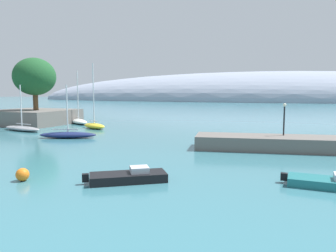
# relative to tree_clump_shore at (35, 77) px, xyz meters

# --- Properties ---
(shore_outcrop) EXTENTS (13.51, 12.67, 2.66)m
(shore_outcrop) POSITION_rel_tree_clump_shore_xyz_m (-1.15, 0.43, -7.43)
(shore_outcrop) COLOR #66605B
(shore_outcrop) RESTS_ON ground
(tree_clump_shore) EXTENTS (7.57, 7.57, 9.53)m
(tree_clump_shore) POSITION_rel_tree_clump_shore_xyz_m (0.00, 0.00, 0.00)
(tree_clump_shore) COLOR brown
(tree_clump_shore) RESTS_ON shore_outcrop
(breakwater_rocks) EXTENTS (27.28, 8.85, 1.44)m
(breakwater_rocks) POSITION_rel_tree_clump_shore_xyz_m (47.73, -11.30, -8.04)
(breakwater_rocks) COLOR #66605B
(breakwater_rocks) RESTS_ON ground
(distant_ridge) EXTENTS (334.40, 85.50, 38.51)m
(distant_ridge) POSITION_rel_tree_clump_shore_xyz_m (20.71, 176.21, -8.76)
(distant_ridge) COLOR #8E99AD
(distant_ridge) RESTS_ON ground
(sailboat_grey_near_shore) EXTENTS (8.42, 3.72, 7.08)m
(sailboat_grey_near_shore) POSITION_rel_tree_clump_shore_xyz_m (5.11, -8.63, -8.34)
(sailboat_grey_near_shore) COLOR gray
(sailboat_grey_near_shore) RESTS_ON water
(sailboat_navy_mid_mooring) EXTENTS (7.63, 4.53, 6.93)m
(sailboat_navy_mid_mooring) POSITION_rel_tree_clump_shore_xyz_m (16.73, -12.55, -8.31)
(sailboat_navy_mid_mooring) COLOR navy
(sailboat_navy_mid_mooring) RESTS_ON water
(sailboat_yellow_outer_mooring) EXTENTS (5.89, 4.41, 10.62)m
(sailboat_yellow_outer_mooring) POSITION_rel_tree_clump_shore_xyz_m (13.84, -2.03, -8.18)
(sailboat_yellow_outer_mooring) COLOR yellow
(sailboat_yellow_outer_mooring) RESTS_ON water
(sailboat_white_end_of_line) EXTENTS (7.42, 6.30, 9.96)m
(sailboat_white_end_of_line) POSITION_rel_tree_clump_shore_xyz_m (6.56, 3.78, -8.23)
(sailboat_white_end_of_line) COLOR white
(sailboat_white_end_of_line) RESTS_ON water
(motorboat_teal_foreground) EXTENTS (5.61, 2.24, 0.95)m
(motorboat_teal_foreground) POSITION_rel_tree_clump_shore_xyz_m (46.42, -24.94, -8.44)
(motorboat_teal_foreground) COLOR #1E6B70
(motorboat_teal_foreground) RESTS_ON water
(motorboat_black_alongside_breakwater) EXTENTS (5.29, 4.42, 0.99)m
(motorboat_black_alongside_breakwater) POSITION_rel_tree_clump_shore_xyz_m (33.76, -28.19, -8.42)
(motorboat_black_alongside_breakwater) COLOR black
(motorboat_black_alongside_breakwater) RESTS_ON water
(mooring_buoy_orange) EXTENTS (0.89, 0.89, 0.89)m
(mooring_buoy_orange) POSITION_rel_tree_clump_shore_xyz_m (26.93, -30.58, -8.32)
(mooring_buoy_orange) COLOR orange
(mooring_buoy_orange) RESTS_ON water
(harbor_lamp_post) EXTENTS (0.36, 0.36, 3.40)m
(harbor_lamp_post) POSITION_rel_tree_clump_shore_xyz_m (43.30, -11.26, -5.16)
(harbor_lamp_post) COLOR black
(harbor_lamp_post) RESTS_ON breakwater_rocks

